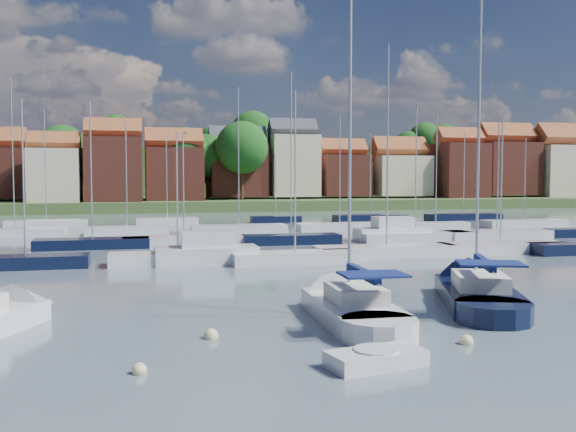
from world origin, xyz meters
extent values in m
plane|color=#4A5C65|center=(0.00, 40.00, 0.00)|extent=(260.00, 260.00, 0.00)
cone|color=silver|center=(-14.48, 5.57, 0.25)|extent=(3.64, 3.86, 2.61)
cube|color=silver|center=(-1.34, 1.13, 0.25)|extent=(3.18, 7.01, 1.20)
cone|color=silver|center=(-1.14, 5.43, 0.25)|extent=(3.02, 3.48, 2.87)
cylinder|color=silver|center=(-1.49, -2.31, 0.25)|extent=(3.00, 3.00, 1.20)
cube|color=silver|center=(-1.36, 0.65, 1.20)|extent=(2.14, 2.96, 0.70)
cylinder|color=#B2B2B7|center=(-1.32, 1.61, 7.23)|extent=(0.14, 0.14, 12.76)
cylinder|color=#B2B2B7|center=(-1.40, -0.30, 2.05)|extent=(0.27, 3.83, 0.10)
cube|color=navy|center=(-1.40, -0.30, 2.20)|extent=(0.46, 3.65, 0.35)
cube|color=navy|center=(-1.46, -1.55, 2.35)|extent=(2.52, 1.83, 0.08)
cube|color=black|center=(5.54, 2.94, 0.25)|extent=(5.65, 8.25, 1.20)
cone|color=black|center=(7.21, 7.40, 0.25)|extent=(4.27, 4.58, 3.17)
cylinder|color=black|center=(4.20, -0.62, 0.25)|extent=(4.09, 4.09, 1.20)
cube|color=silver|center=(5.35, 2.45, 1.20)|extent=(3.20, 3.75, 0.70)
cylinder|color=#B2B2B7|center=(5.72, 3.44, 8.06)|extent=(0.14, 0.14, 14.43)
cylinder|color=#B2B2B7|center=(4.98, 1.46, 2.05)|extent=(1.58, 4.00, 0.10)
cube|color=navy|center=(4.98, 1.46, 2.20)|extent=(1.70, 3.87, 0.35)
cube|color=navy|center=(4.49, 0.17, 2.35)|extent=(3.19, 2.73, 0.08)
cube|color=silver|center=(-2.77, -5.24, 0.22)|extent=(3.34, 2.03, 0.61)
cylinder|color=silver|center=(-2.77, -5.24, 0.39)|extent=(1.45, 1.45, 0.39)
sphere|color=beige|center=(-10.08, -4.21, 0.00)|extent=(0.47, 0.47, 0.47)
sphere|color=beige|center=(-7.44, -0.47, 0.00)|extent=(0.55, 0.55, 0.55)
sphere|color=beige|center=(1.41, -3.43, 0.00)|extent=(0.49, 0.49, 0.49)
sphere|color=#D85914|center=(0.39, 6.59, 0.00)|extent=(0.46, 0.46, 0.46)
cube|color=black|center=(-17.11, 20.54, 0.35)|extent=(8.01, 2.24, 1.00)
cylinder|color=#B2B2B7|center=(-17.11, 20.54, 5.93)|extent=(0.12, 0.12, 10.16)
cube|color=silver|center=(-7.27, 20.20, 0.35)|extent=(9.22, 2.58, 1.00)
cylinder|color=#B2B2B7|center=(-7.27, 20.20, 4.94)|extent=(0.12, 0.12, 8.18)
cube|color=silver|center=(0.63, 18.61, 0.35)|extent=(8.78, 2.46, 1.00)
cylinder|color=#B2B2B7|center=(0.63, 18.61, 6.38)|extent=(0.12, 0.12, 11.06)
cube|color=silver|center=(8.23, 20.67, 0.35)|extent=(10.79, 3.02, 1.00)
cylinder|color=#B2B2B7|center=(8.23, 20.67, 8.29)|extent=(0.12, 0.12, 14.87)
cube|color=silver|center=(17.98, 21.03, 0.35)|extent=(10.13, 2.84, 1.00)
cylinder|color=#B2B2B7|center=(17.98, 21.03, 5.65)|extent=(0.12, 0.12, 9.59)
cube|color=silver|center=(-5.31, 20.00, 0.50)|extent=(7.00, 2.60, 1.40)
cube|color=silver|center=(-5.31, 20.00, 1.60)|extent=(3.50, 2.20, 1.30)
cube|color=black|center=(-13.55, 31.64, 0.35)|extent=(9.30, 2.60, 1.00)
cylinder|color=#B2B2B7|center=(-13.55, 31.64, 6.59)|extent=(0.12, 0.12, 11.48)
cube|color=silver|center=(-5.94, 32.01, 0.35)|extent=(10.40, 2.91, 1.00)
cylinder|color=#B2B2B7|center=(-5.94, 32.01, 5.24)|extent=(0.12, 0.12, 8.77)
cube|color=black|center=(3.48, 31.28, 0.35)|extent=(8.80, 2.46, 1.00)
cylinder|color=#B2B2B7|center=(3.48, 31.28, 8.01)|extent=(0.12, 0.12, 14.33)
cube|color=silver|center=(15.40, 31.16, 0.35)|extent=(10.73, 3.00, 1.00)
cylinder|color=#B2B2B7|center=(15.40, 31.16, 6.92)|extent=(0.12, 0.12, 12.14)
cube|color=silver|center=(23.82, 30.97, 0.35)|extent=(10.48, 2.93, 1.00)
cylinder|color=#B2B2B7|center=(23.82, 30.97, 5.99)|extent=(0.12, 0.12, 10.28)
cube|color=silver|center=(13.46, 32.00, 0.50)|extent=(7.00, 2.60, 1.40)
cube|color=silver|center=(13.46, 32.00, 1.60)|extent=(3.50, 2.20, 1.30)
cube|color=silver|center=(-21.71, 44.21, 0.35)|extent=(9.71, 2.72, 1.00)
cylinder|color=#B2B2B7|center=(-21.71, 44.21, 8.29)|extent=(0.12, 0.12, 14.88)
cube|color=silver|center=(-10.84, 44.51, 0.35)|extent=(8.49, 2.38, 1.00)
cylinder|color=#B2B2B7|center=(-10.84, 44.51, 6.51)|extent=(0.12, 0.12, 11.31)
cube|color=silver|center=(0.79, 43.78, 0.35)|extent=(10.16, 2.85, 1.00)
cylinder|color=#B2B2B7|center=(0.79, 43.78, 8.15)|extent=(0.12, 0.12, 14.59)
cube|color=silver|center=(12.17, 43.90, 0.35)|extent=(9.53, 2.67, 1.00)
cylinder|color=#B2B2B7|center=(12.17, 43.90, 6.81)|extent=(0.12, 0.12, 11.91)
cube|color=silver|center=(23.16, 42.50, 0.35)|extent=(7.62, 2.13, 1.00)
cylinder|color=#B2B2B7|center=(23.16, 42.50, 6.91)|extent=(0.12, 0.12, 12.13)
cube|color=silver|center=(35.22, 43.59, 0.35)|extent=(10.17, 2.85, 1.00)
cylinder|color=#B2B2B7|center=(35.22, 43.59, 5.72)|extent=(0.12, 0.12, 9.73)
cube|color=silver|center=(-20.26, 56.56, 0.35)|extent=(9.24, 2.59, 1.00)
cylinder|color=#B2B2B7|center=(-20.26, 56.56, 7.43)|extent=(0.12, 0.12, 13.17)
cube|color=silver|center=(-6.08, 57.30, 0.35)|extent=(7.57, 2.12, 1.00)
cylinder|color=#B2B2B7|center=(-6.08, 57.30, 5.97)|extent=(0.12, 0.12, 10.24)
cube|color=black|center=(7.88, 57.47, 0.35)|extent=(6.58, 1.84, 1.00)
cylinder|color=#B2B2B7|center=(7.88, 57.47, 4.85)|extent=(0.12, 0.12, 8.01)
cube|color=black|center=(20.94, 57.40, 0.35)|extent=(9.92, 2.78, 1.00)
cylinder|color=#B2B2B7|center=(20.94, 57.40, 6.31)|extent=(0.12, 0.12, 10.92)
cube|color=black|center=(34.28, 56.37, 0.35)|extent=(10.55, 2.95, 1.00)
cylinder|color=#B2B2B7|center=(34.28, 56.37, 6.61)|extent=(0.12, 0.12, 11.51)
cube|color=#48582C|center=(0.00, 117.00, 0.30)|extent=(200.00, 70.00, 3.00)
cube|color=#48582C|center=(0.00, 142.00, 5.00)|extent=(200.00, 60.00, 14.00)
cube|color=beige|center=(-22.74, 89.00, 6.08)|extent=(8.09, 8.80, 8.96)
cube|color=brown|center=(-22.74, 89.00, 11.55)|extent=(8.25, 4.00, 4.00)
cube|color=brown|center=(-13.35, 89.94, 7.08)|extent=(9.36, 10.17, 10.97)
cube|color=brown|center=(-13.35, 89.94, 13.72)|extent=(9.54, 4.63, 4.63)
cube|color=brown|center=(-3.04, 91.65, 6.31)|extent=(9.90, 8.56, 9.42)
cube|color=brown|center=(-3.04, 91.65, 12.23)|extent=(10.10, 4.90, 4.90)
cube|color=brown|center=(9.10, 96.65, 6.95)|extent=(10.59, 8.93, 9.49)
cube|color=#383A42|center=(9.10, 96.65, 12.99)|extent=(10.80, 5.24, 5.24)
cube|color=beige|center=(19.71, 95.80, 8.02)|extent=(9.01, 8.61, 11.65)
cube|color=#383A42|center=(19.71, 95.80, 14.95)|extent=(9.19, 4.46, 4.46)
cube|color=brown|center=(30.17, 97.00, 6.20)|extent=(9.10, 9.34, 8.00)
cube|color=brown|center=(30.17, 97.00, 11.32)|extent=(9.28, 4.50, 4.50)
cube|color=beige|center=(41.95, 96.59, 6.14)|extent=(10.86, 9.59, 7.88)
cube|color=brown|center=(41.95, 96.59, 11.41)|extent=(11.07, 5.37, 5.37)
cube|color=brown|center=(53.76, 93.92, 7.09)|extent=(9.18, 9.96, 10.97)
cube|color=brown|center=(53.76, 93.92, 13.70)|extent=(9.36, 4.54, 4.54)
cube|color=brown|center=(65.18, 95.21, 7.58)|extent=(11.39, 9.67, 10.76)
cube|color=brown|center=(65.18, 95.21, 14.36)|extent=(11.62, 5.64, 5.64)
cube|color=beige|center=(78.01, 93.34, 7.00)|extent=(12.95, 8.52, 10.80)
cube|color=brown|center=(78.01, 93.34, 13.99)|extent=(13.21, 6.41, 6.41)
cylinder|color=#382619|center=(56.77, 115.51, 8.51)|extent=(0.50, 0.50, 4.47)
sphere|color=#1A5119|center=(56.77, 115.51, 14.58)|extent=(8.18, 8.18, 8.18)
cylinder|color=#382619|center=(3.46, 95.93, 3.83)|extent=(0.50, 0.50, 4.46)
sphere|color=#1A5119|center=(3.46, 95.93, 9.88)|extent=(8.15, 8.15, 8.15)
cylinder|color=#382619|center=(15.22, 113.68, 8.58)|extent=(0.50, 0.50, 5.15)
sphere|color=#1A5119|center=(15.22, 113.68, 15.56)|extent=(9.41, 9.41, 9.41)
cylinder|color=#382619|center=(-13.54, 116.31, 8.68)|extent=(0.50, 0.50, 4.56)
sphere|color=#1A5119|center=(-13.54, 116.31, 14.87)|extent=(8.34, 8.34, 8.34)
cylinder|color=#382619|center=(-23.24, 105.25, 4.18)|extent=(0.50, 0.50, 5.15)
sphere|color=#1A5119|center=(-23.24, 105.25, 11.17)|extent=(9.42, 9.42, 9.42)
cylinder|color=#382619|center=(13.76, 104.71, 3.48)|extent=(0.50, 0.50, 3.77)
sphere|color=#1A5119|center=(13.76, 104.71, 8.60)|extent=(6.89, 6.89, 6.89)
cylinder|color=#382619|center=(9.05, 90.94, 4.21)|extent=(0.50, 0.50, 5.21)
sphere|color=#1A5119|center=(9.05, 90.94, 11.28)|extent=(9.53, 9.53, 9.53)
cylinder|color=#382619|center=(61.93, 101.62, 3.09)|extent=(0.50, 0.50, 2.97)
sphere|color=#1A5119|center=(61.93, 101.62, 7.12)|extent=(5.44, 5.44, 5.44)
cylinder|color=#382619|center=(-1.15, 93.75, 4.02)|extent=(0.50, 0.50, 4.84)
sphere|color=#1A5119|center=(-1.15, 93.75, 10.59)|extent=(8.85, 8.85, 8.85)
cylinder|color=#382619|center=(52.68, 115.72, 8.17)|extent=(0.50, 0.50, 3.72)
sphere|color=#1A5119|center=(52.68, 115.72, 13.21)|extent=(6.80, 6.80, 6.80)
cylinder|color=#382619|center=(54.05, 94.13, 3.62)|extent=(0.50, 0.50, 4.05)
sphere|color=#1A5119|center=(54.05, 94.13, 9.11)|extent=(7.40, 7.40, 7.40)
cylinder|color=#382619|center=(6.84, 113.29, 7.91)|extent=(0.50, 0.50, 3.93)
sphere|color=#1A5119|center=(6.84, 113.29, 13.24)|extent=(7.19, 7.19, 7.19)
cylinder|color=#382619|center=(30.65, 100.17, 3.51)|extent=(0.50, 0.50, 3.82)
sphere|color=#1A5119|center=(30.65, 100.17, 8.70)|extent=(6.99, 6.99, 6.99)
cylinder|color=#382619|center=(-17.44, 93.12, 3.34)|extent=(0.50, 0.50, 3.48)
sphere|color=#1A5119|center=(-17.44, 93.12, 8.07)|extent=(6.37, 6.37, 6.37)
cylinder|color=#382619|center=(57.51, 102.81, 3.09)|extent=(0.50, 0.50, 2.99)
sphere|color=#1A5119|center=(57.51, 102.81, 7.14)|extent=(5.46, 5.46, 5.46)
cylinder|color=#382619|center=(3.61, 99.04, 3.22)|extent=(0.50, 0.50, 3.25)
sphere|color=#1A5119|center=(3.61, 99.04, 7.63)|extent=(5.94, 5.94, 5.94)
cylinder|color=#382619|center=(-3.05, 100.73, 3.09)|extent=(0.50, 0.50, 2.98)
sphere|color=#1A5119|center=(-3.05, 100.73, 7.14)|extent=(5.46, 5.46, 5.46)
cylinder|color=#382619|center=(64.66, 121.74, 9.36)|extent=(0.50, 0.50, 4.29)
sphere|color=#1A5119|center=(64.66, 121.74, 15.17)|extent=(7.84, 7.84, 7.84)
camera|label=1|loc=(-10.18, -24.01, 6.03)|focal=40.00mm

